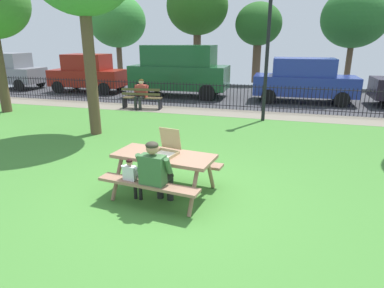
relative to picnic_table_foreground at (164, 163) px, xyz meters
name	(u,v)px	position (x,y,z in m)	size (l,w,h in m)	color
ground	(201,160)	(0.20, 1.94, -0.61)	(28.00, 12.03, 0.02)	#438033
cobblestone_walkway	(236,114)	(0.20, 7.25, -0.60)	(28.00, 1.40, 0.01)	gray
street_asphalt	(249,95)	(0.20, 11.82, -0.60)	(28.00, 7.73, 0.01)	#38383D
picnic_table_foreground	(164,163)	(0.00, 0.00, 0.00)	(1.96, 1.68, 0.79)	#956D56
pizza_box_open	(167,148)	(0.04, 0.03, 0.28)	(0.49, 0.54, 0.46)	tan
adult_at_table	(156,171)	(0.04, -0.51, 0.06)	(0.63, 0.62, 1.19)	black
child_at_table	(132,176)	(-0.40, -0.49, -0.09)	(0.33, 0.33, 0.83)	black
iron_fence_streetside	(239,97)	(0.20, 7.95, -0.07)	(23.63, 0.03, 1.03)	black
park_bench_left	(142,99)	(-3.63, 7.11, -0.18)	(1.63, 0.61, 0.85)	brown
person_on_park_bench	(141,93)	(-3.68, 7.13, 0.06)	(0.62, 0.60, 1.19)	#272727
lamp_post_walkway	(268,44)	(1.30, 6.37, 1.97)	(0.28, 0.28, 4.22)	black
parked_car_far_left	(9,70)	(-13.41, 10.50, 0.41)	(3.93, 1.89, 1.98)	gray
parked_car_left	(88,73)	(-8.23, 10.50, 0.41)	(3.97, 1.97, 1.98)	maroon
parked_car_center	(180,70)	(-3.10, 10.50, 0.71)	(4.72, 2.12, 2.46)	#1B522A
parked_car_right	(304,80)	(2.73, 10.50, 0.41)	(4.43, 1.98, 1.94)	navy
far_tree_left	(117,21)	(-9.79, 17.06, 3.31)	(3.97, 3.97, 5.72)	brown
far_tree_midleft	(197,7)	(-3.98, 17.06, 4.12)	(3.99, 3.99, 6.55)	brown
far_tree_center	(258,25)	(-0.01, 17.06, 2.96)	(2.90, 2.90, 4.94)	brown
far_tree_midright	(355,18)	(5.48, 17.06, 3.30)	(3.78, 3.78, 5.62)	brown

